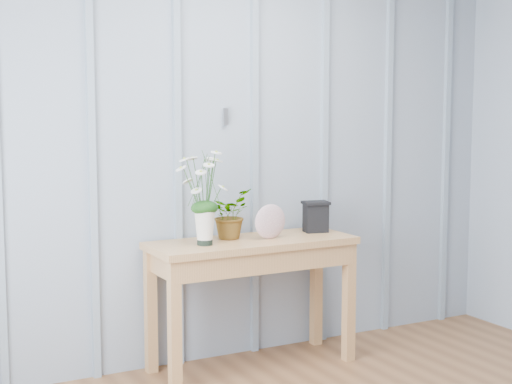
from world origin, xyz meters
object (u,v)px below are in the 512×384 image
daisy_vase (204,184)px  felt_disc_vessel (270,222)px  carved_box (316,216)px  sideboard (252,259)px

daisy_vase → felt_disc_vessel: size_ratio=2.67×
felt_disc_vessel → carved_box: size_ratio=1.08×
sideboard → carved_box: carved_box is taller
carved_box → felt_disc_vessel: bearing=-167.9°
sideboard → felt_disc_vessel: bearing=-15.1°
sideboard → daisy_vase: 0.55m
felt_disc_vessel → carved_box: bearing=10.0°
daisy_vase → felt_disc_vessel: 0.48m
daisy_vase → carved_box: bearing=5.8°
sideboard → felt_disc_vessel: (0.10, -0.03, 0.22)m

